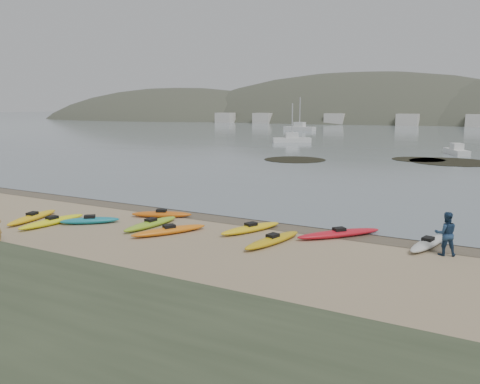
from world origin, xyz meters
The scene contains 8 objects.
ground centered at (0.00, 0.00, 0.00)m, with size 600.00×600.00×0.00m, color tan.
wet_sand centered at (0.00, -0.30, 0.00)m, with size 60.00×60.00×0.00m, color brown.
water centered at (0.00, 300.00, 0.01)m, with size 1200.00×1200.00×0.00m, color slate.
kayaks centered at (-1.02, -3.41, 0.17)m, with size 21.15×8.82×0.34m.
person_east centered at (10.63, -1.64, 0.92)m, with size 0.90×0.70×1.84m, color navy.
kelp_mats centered at (2.27, 33.57, 0.03)m, with size 24.62×14.58×0.04m.
moored_boats centered at (6.35, 85.24, 0.54)m, with size 97.90×77.05×1.20m.
far_town centered at (6.00, 145.00, 2.00)m, with size 199.00×5.00×4.00m.
Camera 1 is at (12.10, -22.22, 6.07)m, focal length 35.00 mm.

